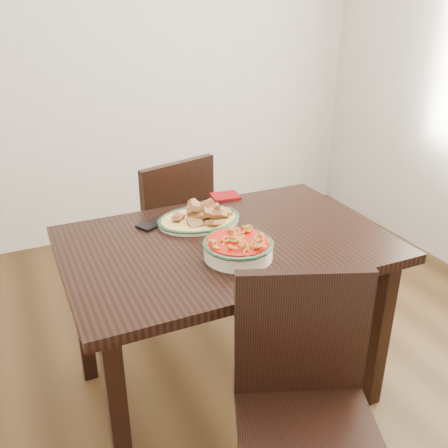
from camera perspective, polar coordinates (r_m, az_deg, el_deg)
name	(u,v)px	position (r m, az deg, el deg)	size (l,w,h in m)	color
floor	(234,374)	(2.45, 1.19, -16.76)	(3.50, 3.50, 0.00)	#322110
wall_back	(120,50)	(3.51, -11.82, 18.94)	(3.50, 0.10, 2.60)	beige
dining_table	(226,261)	(2.00, 0.24, -4.21)	(1.26, 0.84, 0.75)	black
chair_far	(168,228)	(2.66, -6.39, -0.49)	(0.52, 0.52, 0.89)	black
chair_near	(305,399)	(1.64, 9.24, -19.17)	(0.54, 0.54, 0.89)	black
fish_plate	(199,213)	(2.09, -2.90, 1.31)	(0.35, 0.27, 0.11)	beige
noodle_bowl	(238,246)	(1.81, 1.64, -2.55)	(0.26, 0.26, 0.08)	beige
smartphone	(153,223)	(2.11, -8.07, 0.07)	(0.14, 0.07, 0.01)	black
napkin	(225,196)	(2.37, 0.15, 3.19)	(0.13, 0.11, 0.01)	maroon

